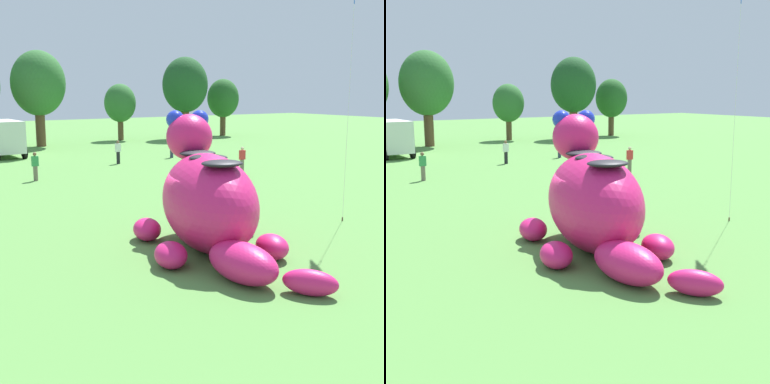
% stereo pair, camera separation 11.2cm
% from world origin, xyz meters
% --- Properties ---
extents(ground_plane, '(160.00, 160.00, 0.00)m').
position_xyz_m(ground_plane, '(0.00, 0.00, 0.00)').
color(ground_plane, '#568E42').
extents(giant_inflatable_creature, '(5.63, 9.22, 4.58)m').
position_xyz_m(giant_inflatable_creature, '(0.09, -0.72, 1.68)').
color(giant_inflatable_creature, '#E01E6B').
rests_on(giant_inflatable_creature, ground).
extents(box_truck, '(2.52, 6.47, 2.95)m').
position_xyz_m(box_truck, '(0.54, 29.55, 1.60)').
color(box_truck, '#B2231E').
rests_on(box_truck, ground).
extents(tree_centre_right, '(5.08, 5.08, 9.02)m').
position_xyz_m(tree_centre_right, '(5.64, 35.78, 5.90)').
color(tree_centre_right, brown).
rests_on(tree_centre_right, ground).
extents(tree_mid_right, '(3.38, 3.38, 6.00)m').
position_xyz_m(tree_mid_right, '(14.87, 37.53, 3.92)').
color(tree_mid_right, brown).
rests_on(tree_mid_right, ground).
extents(tree_right, '(5.02, 5.02, 8.92)m').
position_xyz_m(tree_right, '(21.82, 35.50, 5.83)').
color(tree_right, brown).
rests_on(tree_right, ground).
extents(tree_far_right, '(3.74, 3.74, 6.63)m').
position_xyz_m(tree_far_right, '(27.73, 36.50, 4.34)').
color(tree_far_right, brown).
rests_on(tree_far_right, ground).
extents(spectator_near_inflatable, '(0.38, 0.26, 1.71)m').
position_xyz_m(spectator_near_inflatable, '(-0.73, 16.26, 0.85)').
color(spectator_near_inflatable, '#726656').
rests_on(spectator_near_inflatable, ground).
extents(spectator_mid_field, '(0.38, 0.26, 1.71)m').
position_xyz_m(spectator_mid_field, '(11.74, 21.44, 0.85)').
color(spectator_mid_field, '#2D334C').
rests_on(spectator_mid_field, ground).
extents(spectator_wandering, '(0.38, 0.26, 1.71)m').
position_xyz_m(spectator_wandering, '(11.55, 12.08, 0.85)').
color(spectator_wandering, '#726656').
rests_on(spectator_wandering, ground).
extents(spectator_far_side, '(0.38, 0.26, 1.71)m').
position_xyz_m(spectator_far_side, '(6.61, 20.45, 0.85)').
color(spectator_far_side, black).
rests_on(spectator_far_side, ground).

